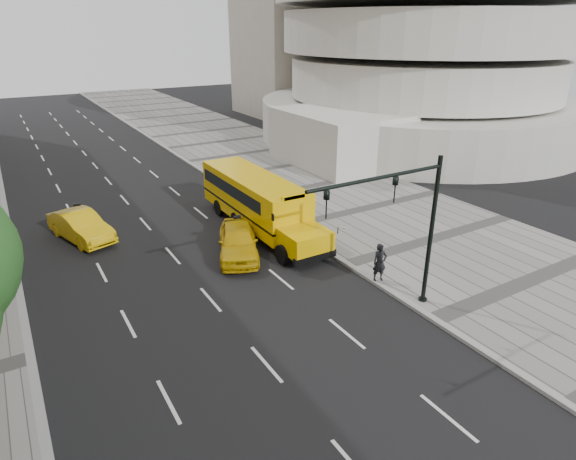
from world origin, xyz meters
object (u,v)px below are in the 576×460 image
taxi_near (238,241)px  traffic_signal (407,220)px  school_bus (256,198)px  taxi_far (81,226)px  pedestrian (380,263)px

taxi_near → traffic_signal: (3.27, -8.20, 3.28)m
taxi_near → school_bus: bearing=72.2°
taxi_near → traffic_signal: 9.41m
taxi_far → traffic_signal: traffic_signal is taller
taxi_near → taxi_far: bearing=159.7°
taxi_near → pedestrian: 7.25m
taxi_far → pedestrian: 16.18m
school_bus → taxi_far: size_ratio=2.42×
pedestrian → school_bus: bearing=116.4°
school_bus → taxi_far: bearing=160.0°
school_bus → pedestrian: (1.65, -8.82, -0.72)m
taxi_far → traffic_signal: size_ratio=0.75×
school_bus → traffic_signal: bearing=-86.4°
school_bus → taxi_far: 9.70m
taxi_far → pedestrian: bearing=-65.8°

